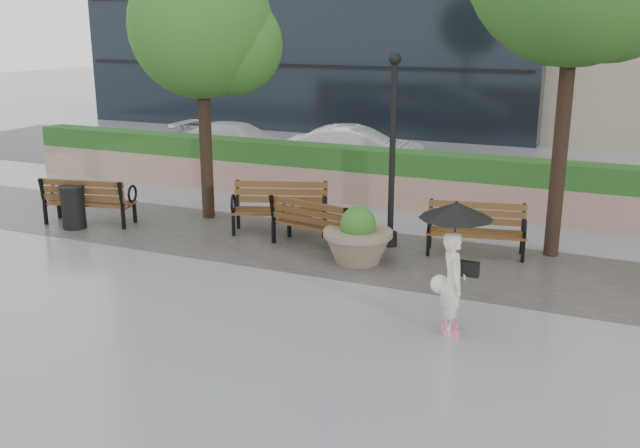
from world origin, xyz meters
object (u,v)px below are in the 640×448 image
at_px(bench_0, 90,210).
at_px(bench_2, 317,233).
at_px(car_right, 356,150).
at_px(bench_3, 475,241).
at_px(car_left, 238,142).
at_px(planter_left, 358,241).
at_px(trash_bin, 73,208).
at_px(bench_1, 280,219).
at_px(lamppost, 392,165).
at_px(pedestrian, 454,255).

height_order(bench_0, bench_2, bench_0).
distance_m(bench_0, car_right, 8.48).
height_order(bench_3, car_left, car_left).
distance_m(bench_3, planter_left, 2.33).
distance_m(bench_2, trash_bin, 5.48).
bearing_deg(planter_left, car_left, 132.15).
distance_m(bench_1, car_left, 8.48).
bearing_deg(bench_0, car_right, -125.56).
bearing_deg(planter_left, car_right, 111.42).
xyz_separation_m(lamppost, car_left, (-7.45, 6.76, -1.04)).
height_order(bench_1, bench_3, bench_1).
bearing_deg(car_right, lamppost, -164.58).
relative_size(bench_1, car_left, 0.50).
xyz_separation_m(car_left, car_right, (4.14, -0.13, 0.06)).
xyz_separation_m(bench_0, lamppost, (6.64, 1.15, 1.35)).
distance_m(bench_2, pedestrian, 4.55).
bearing_deg(pedestrian, trash_bin, 55.51).
bearing_deg(bench_1, car_right, 77.14).
xyz_separation_m(bench_0, bench_2, (5.34, 0.44, -0.01)).
bearing_deg(pedestrian, bench_3, -14.93).
height_order(lamppost, pedestrian, lamppost).
bearing_deg(bench_1, trash_bin, 179.16).
bearing_deg(trash_bin, car_right, 67.51).
bearing_deg(bench_1, lamppost, -18.46).
distance_m(planter_left, car_left, 10.77).
height_order(bench_0, planter_left, planter_left).
distance_m(bench_3, car_right, 8.23).
xyz_separation_m(bench_3, pedestrian, (0.44, -3.69, 0.87)).
bearing_deg(car_left, lamppost, -135.81).
height_order(bench_2, bench_3, bench_2).
height_order(lamppost, car_left, lamppost).
distance_m(bench_1, trash_bin, 4.53).
distance_m(trash_bin, lamppost, 7.00).
xyz_separation_m(bench_1, pedestrian, (4.56, -3.50, 0.85)).
distance_m(planter_left, lamppost, 1.76).
distance_m(bench_0, planter_left, 6.42).
bearing_deg(bench_2, trash_bin, 20.14).
relative_size(bench_0, bench_3, 1.06).
xyz_separation_m(bench_1, bench_3, (4.12, 0.18, -0.02)).
distance_m(bench_1, planter_left, 2.50).
distance_m(bench_0, car_left, 7.96).
relative_size(bench_3, lamppost, 0.52).
relative_size(trash_bin, lamppost, 0.24).
height_order(bench_0, car_right, car_right).
height_order(bench_1, pedestrian, pedestrian).
distance_m(planter_left, trash_bin, 6.50).
xyz_separation_m(car_left, pedestrian, (9.58, -10.34, 0.55)).
height_order(bench_2, trash_bin, bench_2).
bearing_deg(planter_left, bench_3, 34.93).
xyz_separation_m(bench_3, car_right, (-4.99, 6.53, 0.39)).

